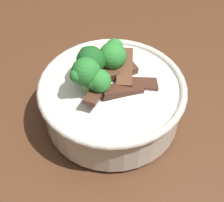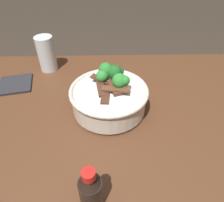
# 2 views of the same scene
# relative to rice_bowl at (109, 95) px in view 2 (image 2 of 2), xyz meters

# --- Properties ---
(dining_table) EXTENTS (1.42, 0.91, 0.80)m
(dining_table) POSITION_rel_rice_bowl_xyz_m (-0.09, -0.10, -0.15)
(dining_table) COLOR #56331E
(dining_table) RESTS_ON ground
(rice_bowl) EXTENTS (0.23, 0.23, 0.14)m
(rice_bowl) POSITION_rel_rice_bowl_xyz_m (0.00, 0.00, 0.00)
(rice_bowl) COLOR silver
(rice_bowl) RESTS_ON dining_table
(drinking_glass) EXTENTS (0.07, 0.07, 0.13)m
(drinking_glass) POSITION_rel_rice_bowl_xyz_m (-0.24, 0.25, 0.00)
(drinking_glass) COLOR white
(drinking_glass) RESTS_ON dining_table
(soy_sauce_bottle) EXTENTS (0.05, 0.05, 0.12)m
(soy_sauce_bottle) POSITION_rel_rice_bowl_xyz_m (-0.04, -0.29, -0.00)
(soy_sauce_bottle) COLOR black
(soy_sauce_bottle) RESTS_ON dining_table
(folded_napkin) EXTENTS (0.13, 0.14, 0.01)m
(folded_napkin) POSITION_rel_rice_bowl_xyz_m (-0.34, 0.14, -0.05)
(folded_napkin) COLOR #28282D
(folded_napkin) RESTS_ON dining_table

